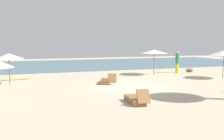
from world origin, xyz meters
name	(u,v)px	position (x,y,z in m)	size (l,w,h in m)	color
ground_plane	(130,86)	(0.00, 0.00, 0.00)	(60.00, 60.00, 0.00)	beige
ocean_water	(74,64)	(0.00, 17.00, 0.03)	(48.00, 16.00, 0.06)	slate
umbrella_0	(224,53)	(8.18, 0.85, 1.96)	(2.27, 2.27, 2.16)	brown
umbrella_1	(9,56)	(-7.14, 3.28, 1.87)	(1.91, 1.91, 2.05)	olive
umbrella_2	(154,52)	(4.30, 4.64, 1.99)	(2.27, 2.27, 2.15)	olive
lounger_0	(106,81)	(-1.06, 1.58, 0.17)	(1.17, 1.76, 0.72)	brown
lounger_1	(136,100)	(-1.65, -4.39, 0.17)	(0.76, 1.69, 0.74)	olive
person_1	(177,62)	(6.97, 5.17, 1.00)	(0.46, 0.46, 1.96)	yellow
dog	(190,70)	(8.43, 5.33, 0.18)	(0.72, 0.68, 0.35)	olive
surfboard	(16,79)	(-6.77, 5.62, 0.04)	(2.20, 0.58, 0.07)	gold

